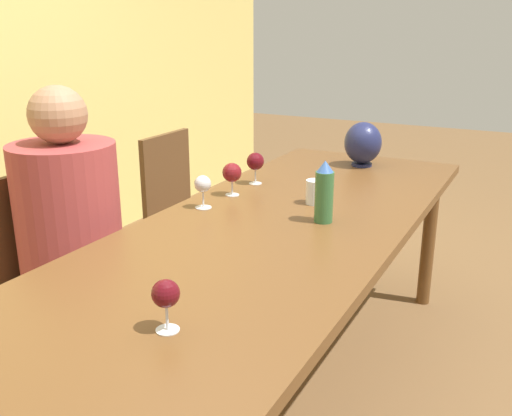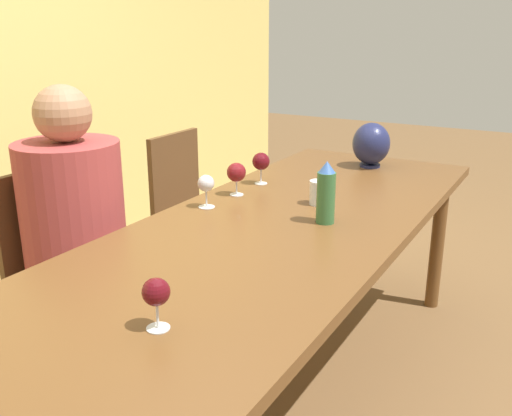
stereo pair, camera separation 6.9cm
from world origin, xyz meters
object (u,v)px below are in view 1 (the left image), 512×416
Objects in this scene: vase at (363,143)px; chair_far at (188,213)px; wine_glass_2 at (255,162)px; person_near at (74,241)px; water_bottle at (324,192)px; water_tumbler at (315,192)px; wine_glass_0 at (232,173)px; chair_near at (62,276)px; wine_glass_1 at (166,295)px; wine_glass_3 at (203,185)px.

chair_far is at bearing 115.85° from vase.
wine_glass_2 is 0.86m from person_near.
water_tumbler is (0.19, 0.11, -0.06)m from water_bottle.
vase reaches higher than wine_glass_2.
wine_glass_0 is 0.15× the size of chair_near.
water_bottle is 0.58m from wine_glass_2.
wine_glass_0 is at bearing -43.08° from chair_near.
person_near is at bearing 151.01° from wine_glass_2.
wine_glass_2 is at bearing 53.01° from water_bottle.
water_bottle is 1.76× the size of wine_glass_1.
person_near is (-0.38, 0.87, -0.21)m from water_bottle.
vase is 1.50m from person_near.
wine_glass_3 is (-0.26, 0.37, 0.05)m from water_tumbler.
chair_far is (1.42, 0.91, -0.36)m from wine_glass_1.
chair_near reaches higher than wine_glass_2.
chair_far is at bearing 32.73° from wine_glass_1.
wine_glass_3 is at bearing -50.87° from person_near.
water_tumbler is 0.11× the size of chair_far.
wine_glass_1 is 0.91× the size of wine_glass_2.
person_near is at bearing 142.35° from wine_glass_0.
water_bottle is 0.49m from wine_glass_3.
wine_glass_2 is at bearing 18.60° from wine_glass_1.
person_near is (-0.52, 0.40, -0.20)m from wine_glass_0.
vase is at bearing -23.02° from wine_glass_0.
wine_glass_2 is 0.16× the size of chair_near.
chair_far is (0.58, 0.48, -0.36)m from wine_glass_3.
wine_glass_2 is at bearing -28.99° from person_near.
vase reaches higher than chair_near.
wine_glass_0 is 0.97× the size of wine_glass_2.
chair_near is at bearing 180.00° from chair_far.
wine_glass_3 is at bearing 27.49° from wine_glass_1.
wine_glass_1 is 1.11m from chair_near.
wine_glass_2 is 0.96m from chair_near.
wine_glass_0 is (-0.05, 0.36, 0.05)m from water_tumbler.
wine_glass_0 is 0.15× the size of chair_far.
water_bottle is 0.92m from vase.
wine_glass_2 is at bearing -2.15° from wine_glass_3.
water_tumbler is 0.72m from vase.
chair_near is (-0.52, 0.49, -0.36)m from wine_glass_0.
water_bottle is 1.74× the size of wine_glass_3.
chair_near and chair_far have the same top height.
wine_glass_0 is 1.06× the size of wine_glass_3.
water_bottle is 1.60× the size of wine_glass_2.
wine_glass_3 reaches higher than wine_glass_1.
chair_far reaches higher than wine_glass_2.
wine_glass_2 is 0.64m from chair_far.
person_near is (-0.90, -0.09, 0.16)m from chair_far.
wine_glass_3 is (-0.97, 0.34, -0.02)m from vase.
vase is at bearing 3.11° from wine_glass_1.
water_bottle reaches higher than wine_glass_3.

